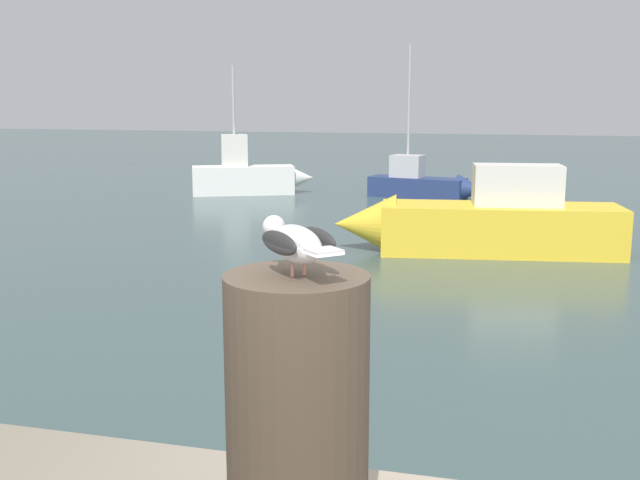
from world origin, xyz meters
TOP-DOWN VIEW (x-y plane):
  - mooring_post at (-0.79, -0.47)m, footprint 0.40×0.40m
  - seagull at (-0.79, -0.47)m, footprint 0.31×0.31m
  - boat_yellow at (-0.95, 11.88)m, footprint 5.42×1.96m
  - boat_navy at (-2.72, 19.63)m, footprint 3.52×1.52m
  - boat_white at (-7.97, 19.18)m, footprint 3.68×2.22m

SIDE VIEW (x-z plane):
  - boat_navy at x=-2.72m, z-range -1.80..2.65m
  - boat_white at x=-7.97m, z-range -1.34..2.47m
  - boat_yellow at x=-0.95m, z-range -0.31..1.44m
  - mooring_post at x=-0.79m, z-range 1.62..2.41m
  - seagull at x=-0.79m, z-range 2.42..2.57m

